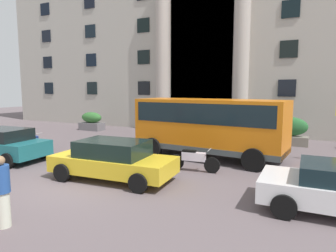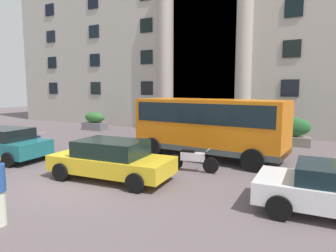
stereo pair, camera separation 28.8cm
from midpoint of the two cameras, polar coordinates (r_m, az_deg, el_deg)
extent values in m
cube|color=#615458|center=(10.60, -17.96, -10.81)|extent=(80.00, 64.00, 0.12)
cube|color=#ADA69B|center=(25.95, 10.84, 16.13)|extent=(39.35, 9.00, 14.48)
cube|color=black|center=(21.70, 5.99, 13.18)|extent=(4.76, 0.12, 10.86)
cylinder|color=#B2A49A|center=(22.63, -1.37, 12.97)|extent=(1.06, 1.06, 10.86)
cylinder|color=#AEA399|center=(20.55, 13.47, 13.36)|extent=(1.06, 1.06, 10.86)
cube|color=black|center=(30.46, -22.16, 6.73)|extent=(1.06, 0.08, 1.06)
cube|color=black|center=(26.73, -14.68, 7.03)|extent=(1.06, 0.08, 1.06)
cube|color=black|center=(23.60, -5.01, 7.25)|extent=(1.06, 0.08, 1.06)
cube|color=black|center=(20.15, 21.46, 6.79)|extent=(1.06, 0.08, 1.06)
cube|color=black|center=(30.55, -22.37, 11.21)|extent=(1.06, 0.08, 1.06)
cube|color=black|center=(26.84, -14.85, 12.13)|extent=(1.06, 0.08, 1.06)
cube|color=black|center=(23.72, -5.07, 13.03)|extent=(1.06, 0.08, 1.06)
cube|color=black|center=(20.29, 21.78, 13.55)|extent=(1.06, 0.08, 1.06)
cube|color=black|center=(30.84, -22.59, 15.63)|extent=(1.06, 0.08, 1.06)
cube|color=black|center=(27.16, -15.02, 17.16)|extent=(1.06, 0.08, 1.06)
cube|color=black|center=(24.08, -5.14, 18.69)|extent=(1.06, 0.08, 1.06)
cube|color=black|center=(20.72, 22.11, 20.11)|extent=(1.06, 0.08, 1.06)
cube|color=black|center=(31.30, -22.81, 19.95)|extent=(1.06, 0.08, 1.06)
cube|color=black|center=(27.69, -15.19, 22.02)|extent=(1.06, 0.08, 1.06)
cube|color=orange|center=(13.45, 7.31, 0.35)|extent=(6.80, 2.74, 2.22)
cube|color=black|center=(13.40, 7.35, 2.67)|extent=(6.40, 2.74, 0.86)
cube|color=black|center=(12.46, 21.14, 1.04)|extent=(0.21, 1.87, 1.07)
cube|color=#444B4C|center=(13.61, 7.24, -3.80)|extent=(6.80, 2.78, 0.24)
cylinder|color=black|center=(13.94, 17.92, -4.33)|extent=(0.92, 0.35, 0.90)
cylinder|color=black|center=(11.83, 15.38, -6.27)|extent=(0.92, 0.35, 0.90)
cylinder|color=black|center=(15.65, 1.12, -2.75)|extent=(0.92, 0.35, 0.90)
cylinder|color=black|center=(13.80, -3.56, -4.11)|extent=(0.92, 0.35, 0.90)
cube|color=slate|center=(17.99, 21.52, -2.57)|extent=(2.15, 0.83, 0.51)
ellipsoid|color=#27622F|center=(17.88, 21.63, -0.05)|extent=(2.06, 0.74, 1.09)
cube|color=gray|center=(18.78, 10.48, -1.62)|extent=(1.41, 0.99, 0.63)
ellipsoid|color=#315E2B|center=(18.69, 10.53, 0.60)|extent=(1.36, 0.89, 0.83)
cube|color=slate|center=(23.42, -14.75, -0.08)|extent=(1.85, 0.94, 0.57)
ellipsoid|color=#326B2F|center=(23.35, -14.81, 1.60)|extent=(1.78, 0.84, 0.81)
cube|color=gold|center=(10.60, -11.25, -7.16)|extent=(4.42, 2.08, 0.56)
cube|color=black|center=(10.48, -11.33, -4.22)|extent=(2.43, 1.72, 0.55)
cylinder|color=black|center=(10.72, -1.96, -8.18)|extent=(0.63, 0.25, 0.62)
cylinder|color=black|center=(9.21, -6.62, -10.83)|extent=(0.63, 0.25, 0.62)
cylinder|color=black|center=(12.19, -14.66, -6.52)|extent=(0.63, 0.25, 0.62)
cylinder|color=black|center=(10.88, -20.35, -8.40)|extent=(0.63, 0.25, 0.62)
cylinder|color=black|center=(9.69, 21.35, -10.35)|extent=(0.63, 0.22, 0.62)
cylinder|color=black|center=(7.90, 20.33, -14.34)|extent=(0.63, 0.22, 0.62)
cube|color=#1C646B|center=(15.05, -29.46, -3.55)|extent=(4.02, 2.10, 0.64)
cube|color=black|center=(14.96, -29.59, -1.41)|extent=(2.22, 1.75, 0.50)
cylinder|color=black|center=(14.69, -23.39, -4.56)|extent=(0.63, 0.24, 0.62)
cylinder|color=black|center=(13.52, -28.96, -5.85)|extent=(0.63, 0.24, 0.62)
cylinder|color=black|center=(16.68, -29.74, -3.57)|extent=(0.63, 0.24, 0.62)
cylinder|color=black|center=(16.53, -23.91, -3.37)|extent=(0.61, 0.19, 0.60)
cylinder|color=black|center=(17.71, -26.15, -2.82)|extent=(0.61, 0.21, 0.60)
cube|color=#2A4497|center=(17.07, -25.12, -2.16)|extent=(0.90, 0.37, 0.32)
cube|color=black|center=(17.20, -25.44, -1.50)|extent=(0.54, 0.28, 0.12)
cylinder|color=#A5A5A8|center=(16.53, -24.20, -1.34)|extent=(0.12, 0.55, 0.03)
cylinder|color=black|center=(11.31, 7.71, -7.48)|extent=(0.61, 0.17, 0.60)
cylinder|color=black|center=(11.68, 0.86, -6.94)|extent=(0.61, 0.19, 0.60)
cube|color=white|center=(11.40, 4.24, -5.85)|extent=(0.93, 0.34, 0.32)
cube|color=black|center=(11.41, 3.38, -4.91)|extent=(0.54, 0.26, 0.12)
cylinder|color=#A5A5A8|center=(11.20, 7.19, -4.56)|extent=(0.09, 0.55, 0.03)
cylinder|color=black|center=(10.57, 24.05, -9.09)|extent=(0.61, 0.26, 0.60)
cube|color=#273699|center=(10.66, 27.76, -7.61)|extent=(0.91, 0.44, 0.32)
cube|color=black|center=(10.57, 26.87, -6.67)|extent=(0.55, 0.32, 0.12)
cylinder|color=beige|center=(8.04, -29.98, -13.75)|extent=(0.30, 0.30, 0.82)
cylinder|color=#244B92|center=(7.82, -30.31, -8.78)|extent=(0.36, 0.36, 0.63)
sphere|color=#98724D|center=(7.72, -30.51, -5.75)|extent=(0.22, 0.22, 0.22)
camera|label=1|loc=(0.14, -90.62, -0.08)|focal=31.76mm
camera|label=2|loc=(0.14, 89.38, 0.08)|focal=31.76mm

